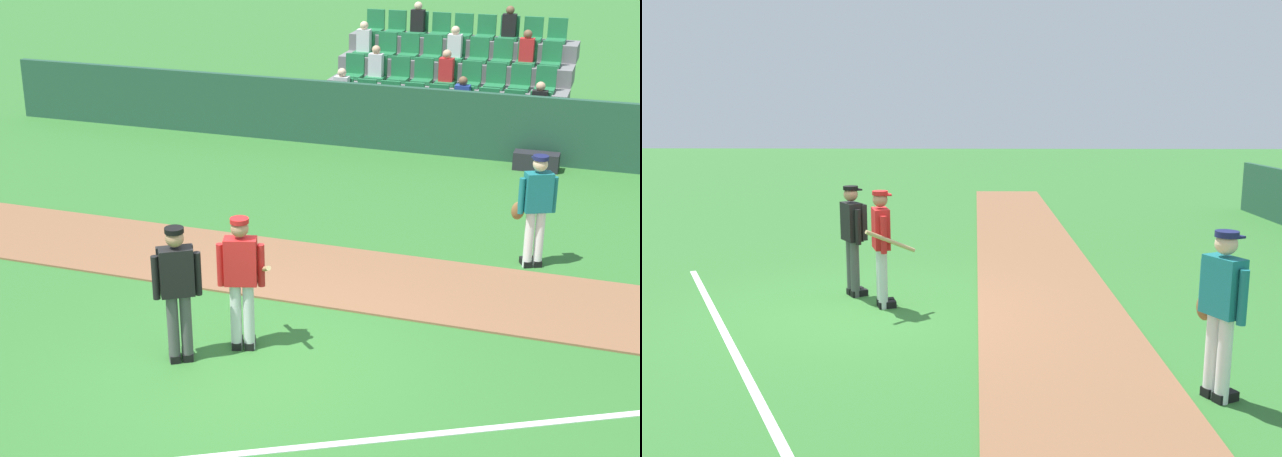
# 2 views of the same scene
# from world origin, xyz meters

# --- Properties ---
(ground_plane) EXTENTS (80.00, 80.00, 0.00)m
(ground_plane) POSITION_xyz_m (0.00, 0.00, 0.00)
(ground_plane) COLOR #33702D
(infield_dirt_path) EXTENTS (28.00, 2.16, 0.03)m
(infield_dirt_path) POSITION_xyz_m (0.00, 2.88, 0.01)
(infield_dirt_path) COLOR brown
(infield_dirt_path) RESTS_ON ground
(foul_line_chalk) EXTENTS (10.53, 5.93, 0.01)m
(foul_line_chalk) POSITION_xyz_m (3.00, -0.50, 0.01)
(foul_line_chalk) COLOR white
(foul_line_chalk) RESTS_ON ground
(dugout_fence) EXTENTS (20.00, 0.16, 1.40)m
(dugout_fence) POSITION_xyz_m (0.00, 9.70, 0.70)
(dugout_fence) COLOR #234C38
(dugout_fence) RESTS_ON ground
(stadium_bleachers) EXTENTS (5.55, 3.80, 2.70)m
(stadium_bleachers) POSITION_xyz_m (-0.00, 11.99, 0.75)
(stadium_bleachers) COLOR slate
(stadium_bleachers) RESTS_ON ground
(batter_red_jersey) EXTENTS (0.74, 0.69, 1.76)m
(batter_red_jersey) POSITION_xyz_m (-0.17, 0.36, 0.97)
(batter_red_jersey) COLOR silver
(batter_red_jersey) RESTS_ON ground
(umpire_home_plate) EXTENTS (0.53, 0.46, 1.76)m
(umpire_home_plate) POSITION_xyz_m (-0.77, -0.17, 1.00)
(umpire_home_plate) COLOR #4C4C4C
(umpire_home_plate) RESTS_ON ground
(runner_teal_jersey) EXTENTS (0.65, 0.42, 1.76)m
(runner_teal_jersey) POSITION_xyz_m (2.92, 4.22, 0.96)
(runner_teal_jersey) COLOR white
(runner_teal_jersey) RESTS_ON ground
(equipment_bag) EXTENTS (0.90, 0.36, 0.36)m
(equipment_bag) POSITION_xyz_m (2.38, 9.25, 0.18)
(equipment_bag) COLOR #232328
(equipment_bag) RESTS_ON ground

